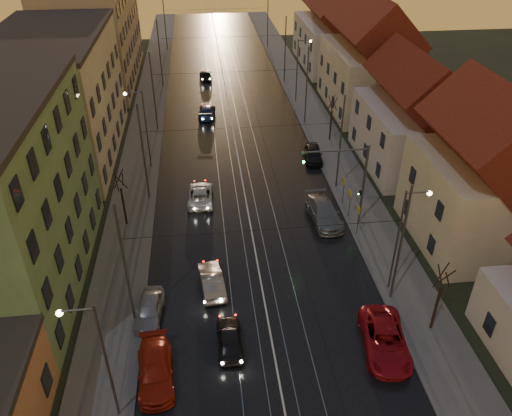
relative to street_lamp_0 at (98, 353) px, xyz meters
name	(u,v)px	position (x,y,z in m)	size (l,w,h in m)	color
road	(232,123)	(9.10, 38.00, -4.87)	(16.00, 120.00, 0.04)	black
sidewalk_left	(146,127)	(-0.90, 38.00, -4.81)	(4.00, 120.00, 0.15)	#4C4C4C
sidewalk_right	(314,119)	(19.10, 38.00, -4.81)	(4.00, 120.00, 0.15)	#4C4C4C
tram_rail_0	(213,124)	(6.90, 38.00, -4.83)	(0.06, 120.00, 0.03)	gray
tram_rail_1	(225,123)	(8.33, 38.00, -4.83)	(0.06, 120.00, 0.03)	gray
tram_rail_2	(238,122)	(9.87, 38.00, -4.83)	(0.06, 120.00, 0.03)	gray
tram_rail_3	(250,122)	(11.30, 38.00, -4.83)	(0.06, 120.00, 0.03)	gray
apartment_left_2	(58,99)	(-8.40, 32.00, 1.11)	(10.00, 20.00, 12.00)	#B7AD8E
apartment_left_3	(94,30)	(-8.40, 56.00, 2.11)	(10.00, 24.00, 14.00)	tan
house_right_1	(483,179)	(26.10, 13.00, 0.56)	(8.67, 10.20, 10.80)	beige
house_right_2	(415,120)	(26.10, 26.00, -0.24)	(9.18, 12.24, 9.20)	silver
house_right_3	(369,62)	(26.10, 41.00, 0.92)	(9.18, 14.28, 11.50)	beige
house_right_4	(332,32)	(26.10, 59.00, 0.16)	(9.18, 16.32, 10.00)	silver
catenary_pole_l_1	(125,266)	(0.50, 7.00, -0.39)	(0.16, 0.16, 9.00)	#595B60
catenary_pole_r_1	(400,246)	(17.70, 7.00, -0.39)	(0.16, 0.16, 9.00)	#595B60
catenary_pole_l_2	(143,154)	(0.50, 22.00, -0.39)	(0.16, 0.16, 9.00)	#595B60
catenary_pole_r_2	(340,144)	(17.70, 22.00, -0.39)	(0.16, 0.16, 9.00)	#595B60
catenary_pole_l_3	(154,92)	(0.50, 37.00, -0.39)	(0.16, 0.16, 9.00)	#595B60
catenary_pole_r_3	(307,86)	(17.70, 37.00, -0.39)	(0.16, 0.16, 9.00)	#595B60
catenary_pole_l_4	(160,54)	(0.50, 52.00, -0.39)	(0.16, 0.16, 9.00)	#595B60
catenary_pole_r_4	(285,50)	(17.70, 52.00, -0.39)	(0.16, 0.16, 9.00)	#595B60
catenary_pole_l_5	(165,23)	(0.50, 70.00, -0.39)	(0.16, 0.16, 9.00)	#595B60
catenary_pole_r_5	(268,20)	(17.70, 70.00, -0.39)	(0.16, 0.16, 9.00)	#595B60
street_lamp_0	(98,353)	(0.00, 0.00, 0.00)	(1.75, 0.32, 8.00)	#595B60
street_lamp_1	(403,231)	(18.21, 8.00, 0.00)	(1.75, 0.32, 8.00)	#595B60
street_lamp_2	(142,122)	(0.00, 28.00, 0.00)	(1.75, 0.32, 8.00)	#595B60
street_lamp_3	(300,64)	(18.21, 44.00, 0.00)	(1.75, 0.32, 8.00)	#595B60
traffic_light_mast	(352,176)	(17.10, 16.00, -0.29)	(5.30, 0.32, 7.20)	#595B60
bare_tree_0	(123,200)	(-1.09, 18.00, -2.40)	(1.09, 1.09, 5.11)	black
bare_tree_1	(438,300)	(19.31, 4.00, -2.40)	(1.09, 1.09, 5.11)	black
bare_tree_2	(331,120)	(19.51, 32.00, -2.40)	(1.09, 1.09, 5.11)	black
driving_car_0	(230,339)	(6.50, 4.06, -4.24)	(1.52, 3.78, 1.29)	black
driving_car_1	(212,280)	(5.62, 9.43, -4.18)	(1.49, 4.26, 1.40)	gray
driving_car_2	(200,195)	(5.09, 21.07, -4.23)	(2.18, 4.73, 1.31)	silver
driving_car_3	(207,111)	(6.27, 40.35, -4.20)	(1.91, 4.69, 1.36)	navy
driving_car_4	(206,75)	(6.55, 54.21, -4.22)	(1.57, 3.89, 1.33)	black
parked_left_2	(155,370)	(2.15, 2.16, -4.18)	(1.96, 4.83, 1.40)	#AF2311
parked_left_3	(149,309)	(1.50, 7.10, -4.21)	(1.60, 3.99, 1.36)	#9E9EA4
parked_right_0	(385,340)	(15.81, 2.79, -4.12)	(2.53, 5.49, 1.53)	#AA111B
parked_right_1	(324,212)	(15.30, 16.79, -4.09)	(2.22, 5.46, 1.58)	gray
parked_right_2	(313,154)	(16.70, 27.65, -4.17)	(1.70, 4.23, 1.44)	black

